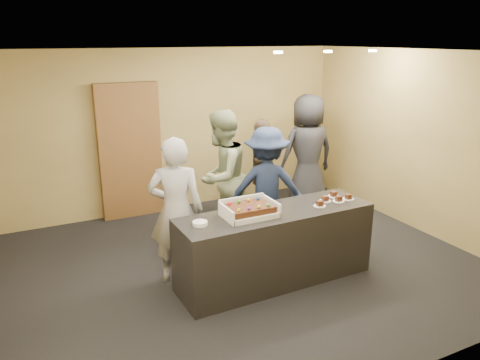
{
  "coord_description": "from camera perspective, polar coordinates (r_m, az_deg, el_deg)",
  "views": [
    {
      "loc": [
        -2.48,
        -4.95,
        2.86
      ],
      "look_at": [
        -0.01,
        0.0,
        1.17
      ],
      "focal_mm": 35.0,
      "sensor_mm": 36.0,
      "label": 1
    }
  ],
  "objects": [
    {
      "name": "storage_cabinet",
      "position": [
        7.75,
        -13.26,
        3.41
      ],
      "size": [
        1.0,
        0.15,
        2.19
      ],
      "primitive_type": "cube",
      "color": "brown",
      "rests_on": "floor"
    },
    {
      "name": "cake_box",
      "position": [
        5.36,
        1.05,
        -3.93
      ],
      "size": [
        0.6,
        0.42,
        0.18
      ],
      "color": "white",
      "rests_on": "serving_counter"
    },
    {
      "name": "plate_stack",
      "position": [
        5.12,
        -4.89,
        -5.29
      ],
      "size": [
        0.17,
        0.17,
        0.04
      ],
      "primitive_type": "cylinder",
      "color": "white",
      "rests_on": "serving_counter"
    },
    {
      "name": "person_dark_suit",
      "position": [
        7.99,
        8.21,
        3.3
      ],
      "size": [
        1.01,
        0.7,
        1.98
      ],
      "primitive_type": "imported",
      "rotation": [
        0.0,
        0.0,
        3.07
      ],
      "color": "#232327",
      "rests_on": "floor"
    },
    {
      "name": "slice_b",
      "position": [
        5.92,
        10.34,
        -2.34
      ],
      "size": [
        0.15,
        0.15,
        0.07
      ],
      "color": "white",
      "rests_on": "serving_counter"
    },
    {
      "name": "slice_e",
      "position": [
        6.05,
        13.07,
        -2.1
      ],
      "size": [
        0.15,
        0.15,
        0.07
      ],
      "color": "white",
      "rests_on": "serving_counter"
    },
    {
      "name": "slice_a",
      "position": [
        5.74,
        9.69,
        -2.95
      ],
      "size": [
        0.15,
        0.15,
        0.07
      ],
      "color": "white",
      "rests_on": "serving_counter"
    },
    {
      "name": "person_sage_man",
      "position": [
        6.66,
        -2.28,
        0.39
      ],
      "size": [
        1.17,
        1.14,
        1.91
      ],
      "primitive_type": "imported",
      "rotation": [
        0.0,
        0.0,
        3.79
      ],
      "color": "gray",
      "rests_on": "floor"
    },
    {
      "name": "serving_counter",
      "position": [
        5.7,
        4.31,
        -8.05
      ],
      "size": [
        2.41,
        0.75,
        0.9
      ],
      "primitive_type": "cube",
      "rotation": [
        0.0,
        0.0,
        0.02
      ],
      "color": "black",
      "rests_on": "floor"
    },
    {
      "name": "slice_c",
      "position": [
        5.95,
        11.94,
        -2.36
      ],
      "size": [
        0.15,
        0.15,
        0.07
      ],
      "color": "white",
      "rests_on": "serving_counter"
    },
    {
      "name": "person_brown_extra",
      "position": [
        7.37,
        2.75,
        1.06
      ],
      "size": [
        0.97,
        0.99,
        1.67
      ],
      "primitive_type": "imported",
      "rotation": [
        0.0,
        0.0,
        3.95
      ],
      "color": "brown",
      "rests_on": "floor"
    },
    {
      "name": "slice_d",
      "position": [
        6.11,
        11.34,
        -1.79
      ],
      "size": [
        0.15,
        0.15,
        0.07
      ],
      "color": "white",
      "rests_on": "serving_counter"
    },
    {
      "name": "room",
      "position": [
        5.74,
        0.08,
        1.76
      ],
      "size": [
        6.04,
        6.0,
        2.7
      ],
      "color": "black",
      "rests_on": "ground"
    },
    {
      "name": "person_navy_man",
      "position": [
        6.55,
        3.25,
        -0.87
      ],
      "size": [
        1.26,
        1.02,
        1.7
      ],
      "primitive_type": "imported",
      "rotation": [
        0.0,
        0.0,
        2.72
      ],
      "color": "#1C2846",
      "rests_on": "floor"
    },
    {
      "name": "sheet_cake",
      "position": [
        5.32,
        1.16,
        -3.46
      ],
      "size": [
        0.51,
        0.35,
        0.11
      ],
      "color": "#3A170D",
      "rests_on": "cake_box"
    },
    {
      "name": "ceiling_spotlights",
      "position": [
        6.81,
        10.67,
        15.15
      ],
      "size": [
        1.72,
        0.12,
        0.03
      ],
      "color": "#FFEAC6",
      "rests_on": "ceiling"
    },
    {
      "name": "person_server_grey",
      "position": [
        5.58,
        -7.8,
        -3.77
      ],
      "size": [
        0.76,
        0.64,
        1.79
      ],
      "primitive_type": "imported",
      "rotation": [
        0.0,
        0.0,
        2.76
      ],
      "color": "#A4A4A9",
      "rests_on": "floor"
    }
  ]
}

